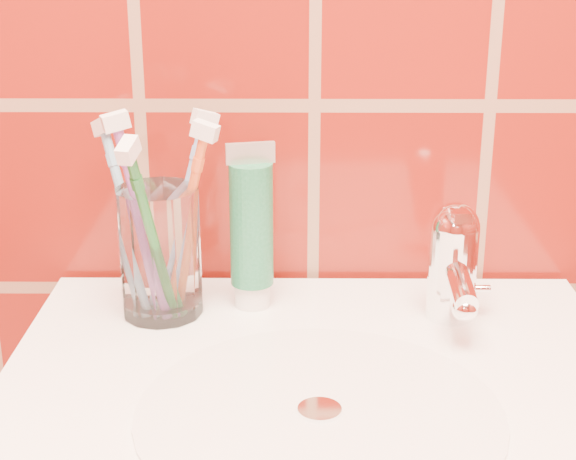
{
  "coord_description": "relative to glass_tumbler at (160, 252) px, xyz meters",
  "views": [
    {
      "loc": [
        -0.02,
        0.29,
        1.23
      ],
      "look_at": [
        -0.03,
        1.08,
        0.95
      ],
      "focal_mm": 55.0,
      "sensor_mm": 36.0,
      "label": 1
    }
  ],
  "objects": [
    {
      "name": "glass_tumbler",
      "position": [
        0.0,
        0.0,
        0.0
      ],
      "size": [
        0.08,
        0.08,
        0.13
      ],
      "primitive_type": "cylinder",
      "rotation": [
        0.0,
        0.0,
        -0.04
      ],
      "color": "white",
      "rests_on": "pedestal_sink"
    },
    {
      "name": "toothbrush_2",
      "position": [
        0.03,
        0.0,
        0.03
      ],
      "size": [
        0.11,
        0.09,
        0.21
      ],
      "primitive_type": null,
      "rotation": [
        0.26,
        0.0,
        1.26
      ],
      "color": "#D75725",
      "rests_on": "glass_tumbler"
    },
    {
      "name": "toothbrush_1",
      "position": [
        0.02,
        0.02,
        0.03
      ],
      "size": [
        0.13,
        0.12,
        0.21
      ],
      "primitive_type": null,
      "rotation": [
        0.3,
        0.0,
        2.08
      ],
      "color": "#779BD4",
      "rests_on": "glass_tumbler"
    },
    {
      "name": "faucet",
      "position": [
        0.29,
        -0.01,
        -0.0
      ],
      "size": [
        0.05,
        0.11,
        0.12
      ],
      "color": "white",
      "rests_on": "pedestal_sink"
    },
    {
      "name": "toothbrush_0",
      "position": [
        0.0,
        -0.04,
        0.03
      ],
      "size": [
        0.09,
        0.18,
        0.23
      ],
      "primitive_type": null,
      "rotation": [
        0.4,
        0.0,
        -0.26
      ],
      "color": "#1C6B28",
      "rests_on": "glass_tumbler"
    },
    {
      "name": "toothbrush_3",
      "position": [
        -0.01,
        -0.02,
        0.04
      ],
      "size": [
        0.09,
        0.08,
        0.22
      ],
      "primitive_type": null,
      "rotation": [
        0.19,
        0.0,
        -1.17
      ],
      "color": "#8A4EA8",
      "rests_on": "glass_tumbler"
    },
    {
      "name": "toothbrush_4",
      "position": [
        -0.03,
        0.02,
        0.03
      ],
      "size": [
        0.16,
        0.16,
        0.21
      ],
      "primitive_type": null,
      "rotation": [
        0.41,
        0.0,
        -2.43
      ],
      "color": "#6FA3C5",
      "rests_on": "glass_tumbler"
    },
    {
      "name": "toothpaste_tube",
      "position": [
        0.09,
        0.02,
        0.01
      ],
      "size": [
        0.05,
        0.04,
        0.17
      ],
      "rotation": [
        0.0,
        0.0,
        0.22
      ],
      "color": "white",
      "rests_on": "pedestal_sink"
    }
  ]
}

